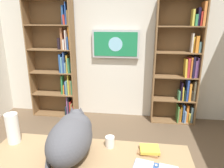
{
  "coord_description": "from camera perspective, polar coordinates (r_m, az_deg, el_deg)",
  "views": [
    {
      "loc": [
        -0.51,
        1.67,
        1.83
      ],
      "look_at": [
        -0.13,
        -1.12,
        0.97
      ],
      "focal_mm": 33.29,
      "sensor_mm": 36.0,
      "label": 1
    }
  ],
  "objects": [
    {
      "name": "desk_book_stack",
      "position": [
        1.84,
        10.15,
        -17.44
      ],
      "size": [
        0.19,
        0.16,
        0.04
      ],
      "color": "#996B42",
      "rests_on": "desk"
    },
    {
      "name": "coffee_mug",
      "position": [
        1.87,
        -0.58,
        -15.57
      ],
      "size": [
        0.08,
        0.08,
        0.1
      ],
      "primitive_type": "cylinder",
      "color": "white",
      "rests_on": "desk"
    },
    {
      "name": "bookshelf_left",
      "position": [
        3.88,
        18.6,
        4.23
      ],
      "size": [
        0.79,
        0.28,
        2.18
      ],
      "color": "brown",
      "rests_on": "ground"
    },
    {
      "name": "bookshelf_right",
      "position": [
        4.12,
        -14.7,
        5.8
      ],
      "size": [
        0.87,
        0.28,
        2.2
      ],
      "color": "brown",
      "rests_on": "ground"
    },
    {
      "name": "wall_mounted_tv",
      "position": [
        3.86,
        1.02,
        10.92
      ],
      "size": [
        0.86,
        0.07,
        0.5
      ],
      "color": "#B7B7BC"
    },
    {
      "name": "wall_back",
      "position": [
        3.96,
        0.34,
        9.99
      ],
      "size": [
        4.52,
        0.06,
        2.7
      ],
      "primitive_type": "cube",
      "color": "silver",
      "rests_on": "ground"
    },
    {
      "name": "paper_towel_roll",
      "position": [
        2.08,
        -25.62,
        -10.91
      ],
      "size": [
        0.11,
        0.11,
        0.28
      ],
      "primitive_type": "cylinder",
      "color": "white",
      "rests_on": "desk"
    },
    {
      "name": "cat",
      "position": [
        1.74,
        -11.09,
        -13.79
      ],
      "size": [
        0.35,
        0.69,
        0.36
      ],
      "color": "#4C4C51",
      "rests_on": "desk"
    }
  ]
}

